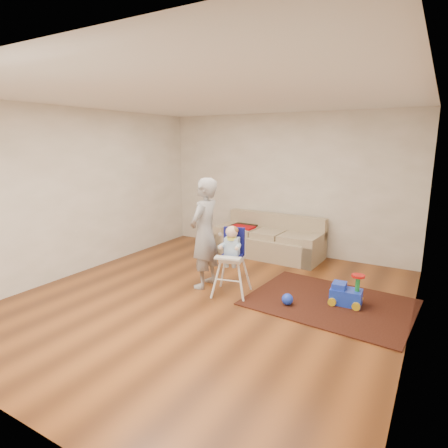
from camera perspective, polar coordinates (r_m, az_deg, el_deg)
The scene contains 9 objects.
ground at distance 5.36m, azimuth -2.20°, elevation -11.31°, with size 5.50×5.50×0.00m, color #522B13.
room_envelope at distance 5.37m, azimuth 0.68°, elevation 9.42°, with size 5.04×5.52×2.72m.
sofa at distance 7.22m, azimuth 6.83°, elevation -1.86°, with size 2.05×0.91×0.78m.
side_table at distance 7.72m, azimuth 3.36°, elevation -1.82°, with size 0.53×0.53×0.53m, color black, non-canonical shape.
area_rug at distance 5.42m, azimuth 15.77°, elevation -11.42°, with size 2.10×1.58×0.02m, color black.
ride_on_toy at distance 5.33m, azimuth 18.17°, elevation -9.33°, with size 0.40×0.29×0.44m, color blue, non-canonical shape.
toy_ball at distance 5.18m, azimuth 9.64°, elevation -11.23°, with size 0.15×0.15×0.15m, color blue.
high_chair at distance 5.35m, azimuth 1.18°, elevation -5.74°, with size 0.57×0.57×1.02m.
adult at distance 5.56m, azimuth -3.00°, elevation -1.44°, with size 0.60×0.40×1.65m, color #949497.
Camera 1 is at (2.65, -4.13, 2.15)m, focal length 30.00 mm.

